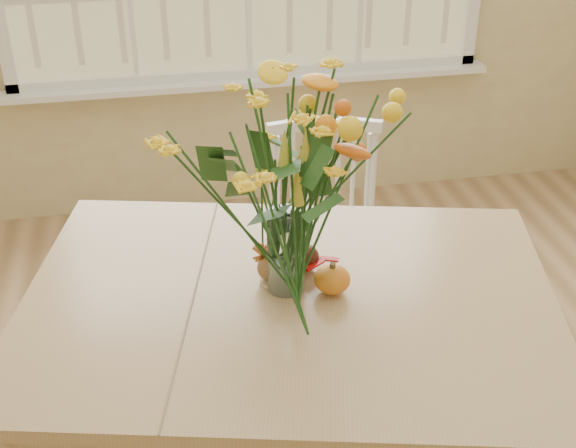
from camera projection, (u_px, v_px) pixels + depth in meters
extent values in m
cube|color=white|center=(252.00, 81.00, 3.79)|extent=(2.42, 0.12, 0.03)
cube|color=tan|center=(289.00, 303.00, 2.10)|extent=(1.65, 1.34, 0.04)
cube|color=tan|center=(289.00, 323.00, 2.14)|extent=(1.51, 1.20, 0.10)
cylinder|color=tan|center=(113.00, 315.00, 2.69)|extent=(0.07, 0.07, 0.74)
cylinder|color=tan|center=(479.00, 325.00, 2.65)|extent=(0.07, 0.07, 0.74)
cube|color=white|center=(326.00, 259.00, 2.90)|extent=(0.46, 0.44, 0.05)
cube|color=white|center=(323.00, 183.00, 2.91)|extent=(0.42, 0.09, 0.47)
cylinder|color=white|center=(286.00, 333.00, 2.87)|extent=(0.03, 0.03, 0.41)
cylinder|color=white|center=(281.00, 286.00, 3.13)|extent=(0.03, 0.03, 0.41)
cylinder|color=white|center=(372.00, 329.00, 2.89)|extent=(0.03, 0.03, 0.41)
cylinder|color=white|center=(359.00, 283.00, 3.15)|extent=(0.03, 0.03, 0.41)
cylinder|color=white|center=(286.00, 251.00, 2.07)|extent=(0.10, 0.10, 0.24)
ellipsoid|color=orange|center=(332.00, 281.00, 2.09)|extent=(0.10, 0.10, 0.08)
cylinder|color=#CCB78C|center=(272.00, 281.00, 2.15)|extent=(0.07, 0.07, 0.01)
ellipsoid|color=brown|center=(271.00, 270.00, 2.13)|extent=(0.11, 0.10, 0.07)
ellipsoid|color=#38160F|center=(305.00, 258.00, 2.20)|extent=(0.08, 0.08, 0.07)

